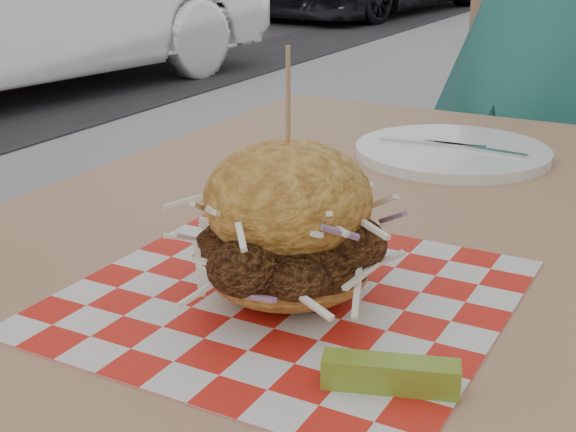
# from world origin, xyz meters

# --- Properties ---
(diner) EXTENTS (0.71, 0.57, 1.70)m
(diner) POSITION_xyz_m (0.18, 0.85, 0.85)
(diner) COLOR #2A7A72
(diner) RESTS_ON ground
(patio_table) EXTENTS (0.80, 1.20, 0.75)m
(patio_table) POSITION_xyz_m (0.20, -0.12, 0.67)
(patio_table) COLOR #A47D5B
(patio_table) RESTS_ON ground
(patio_chair) EXTENTS (0.54, 0.54, 0.95)m
(patio_chair) POSITION_xyz_m (0.24, 0.80, 0.55)
(patio_chair) COLOR #A47D5B
(patio_chair) RESTS_ON ground
(paper_liner) EXTENTS (0.36, 0.36, 0.00)m
(paper_liner) POSITION_xyz_m (0.22, -0.31, 0.75)
(paper_liner) COLOR red
(paper_liner) RESTS_ON patio_table
(sandwich) EXTENTS (0.19, 0.19, 0.21)m
(sandwich) POSITION_xyz_m (0.22, -0.31, 0.81)
(sandwich) COLOR gold
(sandwich) RESTS_ON paper_liner
(pickle_spear) EXTENTS (0.10, 0.05, 0.02)m
(pickle_spear) POSITION_xyz_m (0.35, -0.40, 0.76)
(pickle_spear) COLOR olive
(pickle_spear) RESTS_ON paper_liner
(place_setting) EXTENTS (0.27, 0.27, 0.02)m
(place_setting) POSITION_xyz_m (0.20, 0.20, 0.76)
(place_setting) COLOR white
(place_setting) RESTS_ON patio_table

